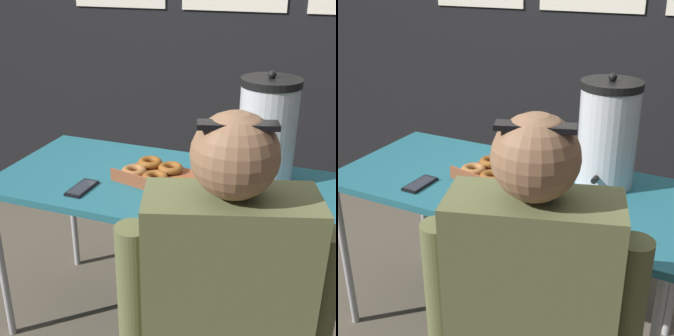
{
  "view_description": "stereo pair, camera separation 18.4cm",
  "coord_description": "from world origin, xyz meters",
  "views": [
    {
      "loc": [
        0.58,
        -1.58,
        1.54
      ],
      "look_at": [
        -0.01,
        0.0,
        0.8
      ],
      "focal_mm": 50.0,
      "sensor_mm": 36.0,
      "label": 1
    },
    {
      "loc": [
        0.75,
        -1.5,
        1.54
      ],
      "look_at": [
        -0.01,
        0.0,
        0.8
      ],
      "focal_mm": 50.0,
      "sensor_mm": 36.0,
      "label": 2
    }
  ],
  "objects": [
    {
      "name": "folding_table",
      "position": [
        0.0,
        0.0,
        0.69
      ],
      "size": [
        1.4,
        0.66,
        0.74
      ],
      "color": "#236675",
      "rests_on": "ground"
    },
    {
      "name": "donut_box",
      "position": [
        -0.05,
        0.01,
        0.76
      ],
      "size": [
        0.39,
        0.31,
        0.05
      ],
      "rotation": [
        0.0,
        0.0,
        -0.22
      ],
      "color": "brown",
      "rests_on": "folding_table"
    },
    {
      "name": "coffee_urn",
      "position": [
        0.34,
        0.16,
        0.95
      ],
      "size": [
        0.23,
        0.26,
        0.44
      ],
      "color": "silver",
      "rests_on": "folding_table"
    },
    {
      "name": "cell_phone",
      "position": [
        -0.3,
        -0.18,
        0.75
      ],
      "size": [
        0.07,
        0.15,
        0.01
      ],
      "rotation": [
        0.0,
        0.0,
        -0.03
      ],
      "color": "black",
      "rests_on": "folding_table"
    },
    {
      "name": "back_wall",
      "position": [
        0.0,
        0.99,
        1.27
      ],
      "size": [
        6.0,
        0.11,
        2.54
      ],
      "color": "black",
      "rests_on": "ground"
    },
    {
      "name": "ground_plane",
      "position": [
        0.0,
        0.0,
        0.0
      ],
      "size": [
        12.0,
        12.0,
        0.0
      ],
      "primitive_type": "plane",
      "color": "brown"
    }
  ]
}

